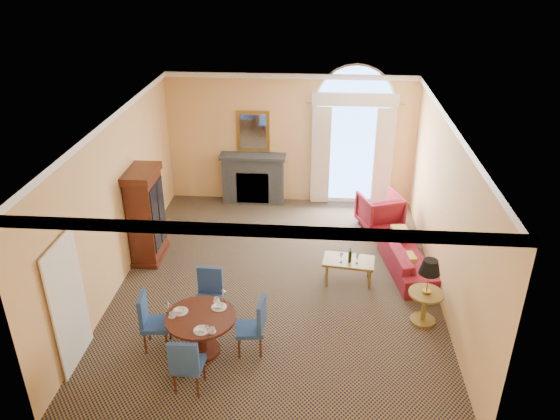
# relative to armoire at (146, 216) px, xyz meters

# --- Properties ---
(ground) EXTENTS (7.50, 7.50, 0.00)m
(ground) POSITION_rel_armoire_xyz_m (2.72, -0.73, -0.94)
(ground) COLOR #101534
(ground) RESTS_ON ground
(room_envelope) EXTENTS (6.04, 7.52, 3.45)m
(room_envelope) POSITION_rel_armoire_xyz_m (2.69, -0.06, 1.57)
(room_envelope) COLOR #F8C176
(room_envelope) RESTS_ON ground
(armoire) EXTENTS (0.56, 0.99, 1.95)m
(armoire) POSITION_rel_armoire_xyz_m (0.00, 0.00, 0.00)
(armoire) COLOR #3E180E
(armoire) RESTS_ON ground
(dining_table) EXTENTS (1.11, 1.11, 0.90)m
(dining_table) POSITION_rel_armoire_xyz_m (1.68, -2.82, -0.42)
(dining_table) COLOR #3E180E
(dining_table) RESTS_ON ground
(dining_chair_north) EXTENTS (0.55, 0.55, 0.97)m
(dining_chair_north) POSITION_rel_armoire_xyz_m (1.65, -1.94, -0.39)
(dining_chair_north) COLOR navy
(dining_chair_north) RESTS_ON ground
(dining_chair_south) EXTENTS (0.46, 0.47, 0.97)m
(dining_chair_south) POSITION_rel_armoire_xyz_m (1.65, -3.69, -0.39)
(dining_chair_south) COLOR navy
(dining_chair_south) RESTS_ON ground
(dining_chair_east) EXTENTS (0.49, 0.48, 0.97)m
(dining_chair_east) POSITION_rel_armoire_xyz_m (2.52, -2.73, -0.39)
(dining_chair_east) COLOR navy
(dining_chair_east) RESTS_ON ground
(dining_chair_west) EXTENTS (0.49, 0.48, 0.97)m
(dining_chair_west) POSITION_rel_armoire_xyz_m (0.84, -2.73, -0.39)
(dining_chair_west) COLOR navy
(dining_chair_west) RESTS_ON ground
(sofa) EXTENTS (1.07, 2.02, 0.56)m
(sofa) POSITION_rel_armoire_xyz_m (5.27, -0.18, -0.66)
(sofa) COLOR maroon
(sofa) RESTS_ON ground
(armchair) EXTENTS (1.13, 1.15, 0.82)m
(armchair) POSITION_rel_armoire_xyz_m (4.85, 1.70, -0.53)
(armchair) COLOR maroon
(armchair) RESTS_ON ground
(coffee_table) EXTENTS (1.02, 0.65, 0.80)m
(coffee_table) POSITION_rel_armoire_xyz_m (4.06, -0.63, -0.49)
(coffee_table) COLOR olive
(coffee_table) RESTS_ON ground
(side_table) EXTENTS (0.59, 0.59, 1.21)m
(side_table) POSITION_rel_armoire_xyz_m (5.32, -1.75, -0.17)
(side_table) COLOR olive
(side_table) RESTS_ON ground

